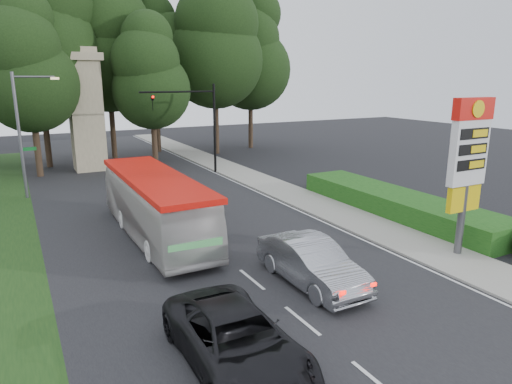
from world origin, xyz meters
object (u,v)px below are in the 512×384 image
monument (86,109)px  transit_bus (156,207)px  sedan_silver (311,263)px  gas_station_pylon (468,156)px  traffic_signal_mast (199,116)px  streetlight_signs (23,130)px  suv_charcoal (236,340)px

monument → transit_bus: (0.17, -19.39, -3.55)m
monument → sedan_silver: 27.94m
gas_station_pylon → traffic_signal_mast: size_ratio=0.95×
streetlight_signs → transit_bus: bearing=-65.6°
traffic_signal_mast → monument: 9.76m
gas_station_pylon → streetlight_signs: 25.74m
gas_station_pylon → monument: size_ratio=0.68×
streetlight_signs → gas_station_pylon: bearing=-51.0°
suv_charcoal → sedan_silver: bearing=35.2°
streetlight_signs → suv_charcoal: bearing=-79.7°
gas_station_pylon → sedan_silver: gas_station_pylon is taller
gas_station_pylon → suv_charcoal: size_ratio=1.20×
gas_station_pylon → sedan_silver: size_ratio=1.30×
traffic_signal_mast → transit_bus: size_ratio=0.65×
traffic_signal_mast → streetlight_signs: streetlight_signs is taller
gas_station_pylon → transit_bus: 14.30m
traffic_signal_mast → monument: (-7.68, 6.00, 0.43)m
traffic_signal_mast → streetlight_signs: size_ratio=0.90×
suv_charcoal → monument: bearing=88.6°
traffic_signal_mast → transit_bus: traffic_signal_mast is taller
monument → sedan_silver: (3.82, -27.35, -4.24)m
monument → transit_bus: 19.71m
monument → sedan_silver: monument is taller
streetlight_signs → monument: size_ratio=0.80×
streetlight_signs → suv_charcoal: (4.10, -22.64, -3.65)m
transit_bus → gas_station_pylon: bearing=-38.3°
monument → transit_bus: monument is taller
sedan_silver → transit_bus: bearing=114.1°
gas_station_pylon → sedan_silver: bearing=174.9°
streetlight_signs → transit_bus: size_ratio=0.72×
sedan_silver → streetlight_signs: bearing=113.9°
gas_station_pylon → transit_bus: (-11.03, 8.62, -2.89)m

